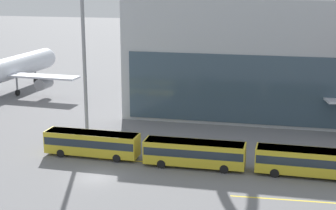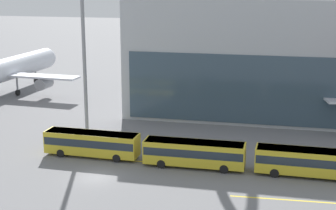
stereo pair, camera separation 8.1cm
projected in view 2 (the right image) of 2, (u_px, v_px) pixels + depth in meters
ground_plane at (96, 178)px, 56.62m from camera, size 440.00×440.00×0.00m
airliner_at_gate_near at (5, 70)px, 95.96m from camera, size 30.05×33.30×14.97m
airliner_at_gate_far at (333, 81)px, 86.49m from camera, size 44.56×43.10×14.49m
shuttle_bus_0 at (92, 142)px, 62.90m from camera, size 11.79×3.01×3.07m
shuttle_bus_1 at (194, 152)px, 59.37m from camera, size 11.72×2.75×3.07m
shuttle_bus_2 at (309, 161)px, 56.56m from camera, size 11.76×2.89×3.07m
lane_stripe_1 at (132, 161)px, 61.79m from camera, size 8.28×0.45×0.01m
lane_stripe_2 at (289, 200)px, 50.91m from camera, size 11.61×0.84×0.01m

